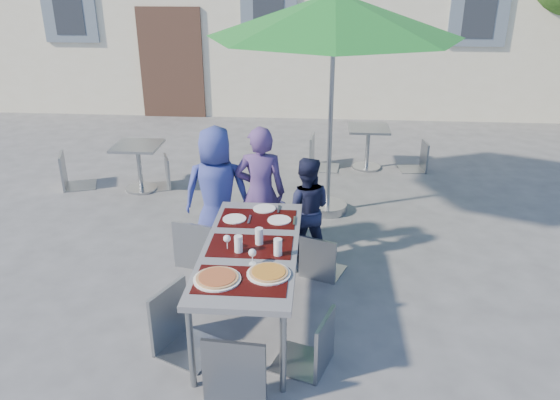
# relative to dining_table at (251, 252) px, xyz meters

# --- Properties ---
(ground) EXTENTS (90.00, 90.00, 0.00)m
(ground) POSITION_rel_dining_table_xyz_m (-0.52, -0.42, -0.70)
(ground) COLOR #4E4F51
(ground) RESTS_ON ground
(dining_table) EXTENTS (0.80, 1.85, 0.76)m
(dining_table) POSITION_rel_dining_table_xyz_m (0.00, 0.00, 0.00)
(dining_table) COLOR #4E4F54
(dining_table) RESTS_ON ground
(pizza_near_left) EXTENTS (0.36, 0.36, 0.03)m
(pizza_near_left) POSITION_rel_dining_table_xyz_m (-0.18, -0.56, 0.07)
(pizza_near_left) COLOR white
(pizza_near_left) RESTS_ON dining_table
(pizza_near_right) EXTENTS (0.34, 0.34, 0.03)m
(pizza_near_right) POSITION_rel_dining_table_xyz_m (0.20, -0.45, 0.07)
(pizza_near_right) COLOR white
(pizza_near_right) RESTS_ON dining_table
(glassware) EXTENTS (0.50, 0.40, 0.15)m
(glassware) POSITION_rel_dining_table_xyz_m (0.05, -0.09, 0.13)
(glassware) COLOR silver
(glassware) RESTS_ON dining_table
(place_settings) EXTENTS (0.68, 0.47, 0.01)m
(place_settings) POSITION_rel_dining_table_xyz_m (0.01, 0.60, 0.06)
(place_settings) COLOR white
(place_settings) RESTS_ON dining_table
(child_0) EXTENTS (0.75, 0.54, 1.43)m
(child_0) POSITION_rel_dining_table_xyz_m (-0.52, 1.25, 0.02)
(child_0) COLOR #333D8C
(child_0) RESTS_ON ground
(child_1) EXTENTS (0.55, 0.38, 1.46)m
(child_1) POSITION_rel_dining_table_xyz_m (-0.05, 1.23, 0.03)
(child_1) COLOR #4F3770
(child_1) RESTS_ON ground
(child_2) EXTENTS (0.56, 0.33, 1.16)m
(child_2) POSITION_rel_dining_table_xyz_m (0.43, 1.18, -0.12)
(child_2) COLOR #191D38
(child_2) RESTS_ON ground
(chair_0) EXTENTS (0.53, 0.54, 1.00)m
(chair_0) POSITION_rel_dining_table_xyz_m (-0.69, 0.95, -0.11)
(chair_0) COLOR gray
(chair_0) RESTS_ON ground
(chair_1) EXTENTS (0.49, 0.49, 1.04)m
(chair_1) POSITION_rel_dining_table_xyz_m (0.10, 1.01, -0.08)
(chair_1) COLOR gray
(chair_1) RESTS_ON ground
(chair_2) EXTENTS (0.51, 0.51, 0.88)m
(chair_2) POSITION_rel_dining_table_xyz_m (0.60, 0.81, -0.18)
(chair_2) COLOR gray
(chair_2) RESTS_ON ground
(chair_3) EXTENTS (0.61, 0.60, 1.03)m
(chair_3) POSITION_rel_dining_table_xyz_m (-0.55, -0.41, -0.09)
(chair_3) COLOR gray
(chair_3) RESTS_ON ground
(chair_4) EXTENTS (0.52, 0.52, 0.92)m
(chair_4) POSITION_rel_dining_table_xyz_m (0.55, -0.58, -0.16)
(chair_4) COLOR gray
(chair_4) RESTS_ON ground
(chair_5) EXTENTS (0.50, 0.50, 1.05)m
(chair_5) POSITION_rel_dining_table_xyz_m (-0.01, -1.14, -0.08)
(chair_5) COLOR slate
(chair_5) RESTS_ON ground
(patio_umbrella) EXTENTS (2.96, 2.96, 2.68)m
(patio_umbrella) POSITION_rel_dining_table_xyz_m (0.68, 2.43, 1.72)
(patio_umbrella) COLOR #A4A8AC
(patio_umbrella) RESTS_ON ground
(cafe_table_0) EXTENTS (0.63, 0.63, 0.67)m
(cafe_table_0) POSITION_rel_dining_table_xyz_m (-1.96, 2.97, -0.27)
(cafe_table_0) COLOR #A4A8AC
(cafe_table_0) RESTS_ON ground
(bg_chair_l_0) EXTENTS (0.55, 0.55, 0.97)m
(bg_chair_l_0) POSITION_rel_dining_table_xyz_m (-2.98, 3.00, -0.13)
(bg_chair_l_0) COLOR gray
(bg_chair_l_0) RESTS_ON ground
(bg_chair_r_0) EXTENTS (0.50, 0.49, 0.85)m
(bg_chair_r_0) POSITION_rel_dining_table_xyz_m (-1.70, 3.10, -0.20)
(bg_chair_r_0) COLOR #8E9599
(bg_chair_r_0) RESTS_ON ground
(cafe_table_1) EXTENTS (0.62, 0.62, 0.66)m
(cafe_table_1) POSITION_rel_dining_table_xyz_m (1.30, 4.12, -0.27)
(cafe_table_1) COLOR #A4A8AC
(cafe_table_1) RESTS_ON ground
(bg_chair_l_1) EXTENTS (0.48, 0.48, 0.98)m
(bg_chair_l_1) POSITION_rel_dining_table_xyz_m (0.54, 4.08, -0.12)
(bg_chair_l_1) COLOR #8F969A
(bg_chair_l_1) RESTS_ON ground
(bg_chair_r_1) EXTENTS (0.42, 0.41, 0.86)m
(bg_chair_r_1) POSITION_rel_dining_table_xyz_m (2.09, 4.11, -0.20)
(bg_chair_r_1) COLOR gray
(bg_chair_r_1) RESTS_ON ground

